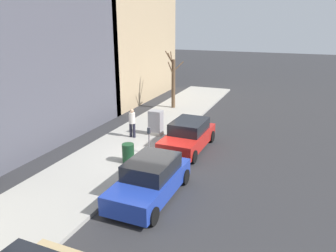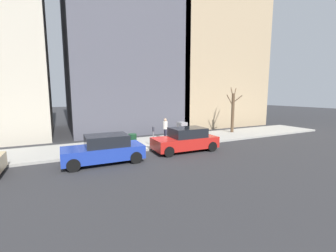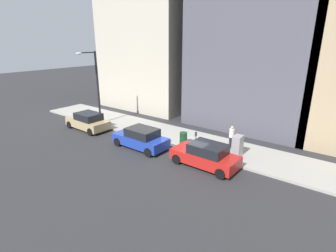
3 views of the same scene
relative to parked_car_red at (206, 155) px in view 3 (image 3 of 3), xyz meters
name	(u,v)px [view 3 (image 3 of 3)]	position (x,y,z in m)	size (l,w,h in m)	color
ground_plane	(185,152)	(1.04, 2.19, -0.74)	(120.00, 120.00, 0.00)	#2B2B2D
sidewalk	(200,143)	(3.04, 2.19, -0.66)	(4.00, 36.00, 0.15)	#9E9B93
parked_car_red	(206,155)	(0.00, 0.00, 0.00)	(2.00, 4.24, 1.52)	red
parked_car_blue	(141,138)	(-0.26, 5.24, 0.00)	(1.97, 4.22, 1.52)	#1E389E
parked_car_tan	(88,121)	(-0.03, 11.82, 0.00)	(2.00, 4.24, 1.52)	tan
parking_meter	(196,139)	(1.49, 1.65, 0.24)	(0.14, 0.10, 1.35)	slate
utility_box	(237,146)	(2.34, -1.08, 0.11)	(0.83, 0.61, 1.43)	#A8A399
streetlamp	(95,82)	(1.32, 12.13, 3.28)	(1.97, 0.32, 6.50)	black
trash_bin	(183,138)	(1.94, 2.98, -0.14)	(0.56, 0.56, 0.90)	#14381E
pedestrian_near_meter	(232,136)	(3.39, -0.17, 0.35)	(0.40, 0.36, 1.66)	#1E1E2D
office_tower_right	(160,16)	(11.76, 13.09, 9.46)	(10.45, 10.45, 20.39)	#BCB29E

